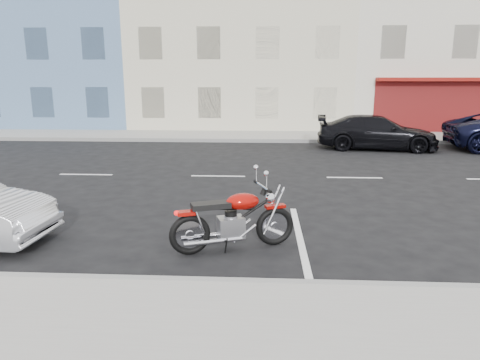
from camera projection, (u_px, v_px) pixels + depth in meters
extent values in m
plane|color=black|center=(286.00, 177.00, 12.57)|extent=(120.00, 120.00, 0.00)
cube|color=gray|center=(176.00, 135.00, 21.27)|extent=(80.00, 3.40, 0.15)
cube|color=gray|center=(169.00, 140.00, 19.61)|extent=(80.00, 0.12, 0.16)
cube|color=slate|center=(58.00, 21.00, 27.64)|extent=(12.00, 12.00, 13.00)
cube|color=beige|center=(243.00, 32.00, 27.19)|extent=(12.00, 12.00, 11.50)
cube|color=beige|center=(453.00, 22.00, 26.41)|extent=(14.00, 12.00, 12.50)
torus|color=black|center=(315.00, 223.00, 7.56)|extent=(0.68, 0.34, 0.68)
torus|color=black|center=(235.00, 231.00, 7.15)|extent=(0.68, 0.34, 0.68)
cube|color=#980A05|center=(316.00, 203.00, 7.48)|extent=(0.37, 0.24, 0.05)
cube|color=#980A05|center=(233.00, 210.00, 7.05)|extent=(0.34, 0.26, 0.06)
cube|color=gray|center=(274.00, 224.00, 7.33)|extent=(0.51, 0.43, 0.35)
ellipsoid|color=#980A05|center=(285.00, 199.00, 7.28)|extent=(0.65, 0.52, 0.27)
cube|color=black|center=(255.00, 202.00, 7.14)|extent=(0.68, 0.46, 0.09)
cylinder|color=silver|center=(304.00, 184.00, 7.33)|extent=(0.27, 0.68, 0.04)
sphere|color=silver|center=(311.00, 195.00, 7.42)|extent=(0.17, 0.17, 0.17)
cylinder|color=silver|center=(258.00, 237.00, 7.14)|extent=(0.94, 0.40, 0.08)
cylinder|color=silver|center=(252.00, 232.00, 7.40)|extent=(0.94, 0.40, 0.08)
cylinder|color=silver|center=(313.00, 206.00, 7.47)|extent=(0.38, 0.17, 0.81)
cylinder|color=black|center=(286.00, 213.00, 7.35)|extent=(0.79, 0.32, 0.50)
imported|color=black|center=(377.00, 132.00, 17.42)|extent=(4.98, 2.56, 1.38)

